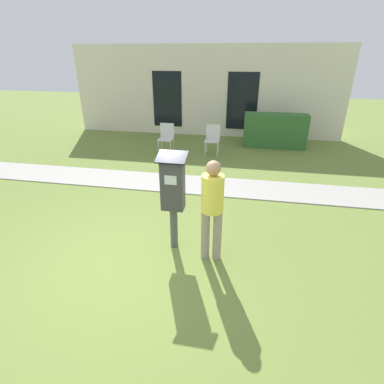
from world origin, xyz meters
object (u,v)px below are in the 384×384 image
(person_standing, at_px, (212,204))
(parking_meter, at_px, (173,190))
(outdoor_chair_middle, at_px, (213,137))
(outdoor_chair_left, at_px, (166,136))

(person_standing, bearing_deg, parking_meter, -163.09)
(outdoor_chair_middle, bearing_deg, person_standing, -81.70)
(parking_meter, xyz_separation_m, outdoor_chair_middle, (-0.02, 5.10, -0.49))
(person_standing, distance_m, outdoor_chair_middle, 5.34)
(person_standing, height_order, outdoor_chair_middle, person_standing)
(parking_meter, height_order, person_standing, parking_meter)
(parking_meter, relative_size, outdoor_chair_middle, 1.77)
(parking_meter, height_order, outdoor_chair_middle, parking_meter)
(person_standing, bearing_deg, outdoor_chair_left, 146.04)
(outdoor_chair_left, bearing_deg, parking_meter, -72.71)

